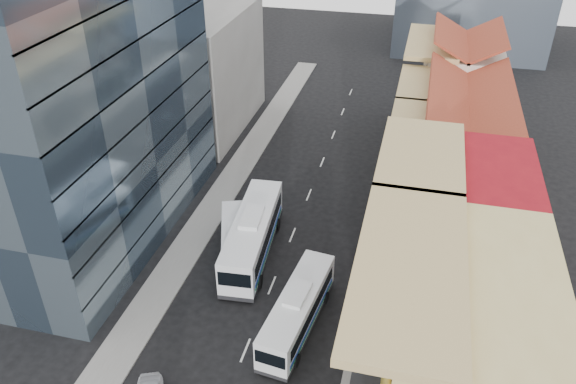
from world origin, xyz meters
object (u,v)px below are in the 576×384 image
(shophouse_tan, at_px, (466,363))
(bus_right, at_px, (298,309))
(office_tower, at_px, (74,72))
(bus_left_far, at_px, (253,234))
(bus_left_near, at_px, (236,246))

(shophouse_tan, relative_size, bus_right, 1.33)
(shophouse_tan, distance_m, bus_right, 13.30)
(shophouse_tan, distance_m, office_tower, 35.19)
(shophouse_tan, height_order, bus_right, shophouse_tan)
(bus_left_far, bearing_deg, office_tower, 173.67)
(office_tower, height_order, bus_right, office_tower)
(shophouse_tan, relative_size, bus_left_near, 1.40)
(bus_left_near, bearing_deg, bus_left_far, 29.92)
(shophouse_tan, height_order, office_tower, office_tower)
(shophouse_tan, relative_size, bus_left_far, 1.10)
(shophouse_tan, height_order, bus_left_near, shophouse_tan)
(bus_left_near, relative_size, bus_right, 0.95)
(office_tower, distance_m, bus_left_far, 19.34)
(shophouse_tan, xyz_separation_m, bus_right, (-10.98, 6.14, -4.32))
(shophouse_tan, bearing_deg, bus_right, 150.80)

